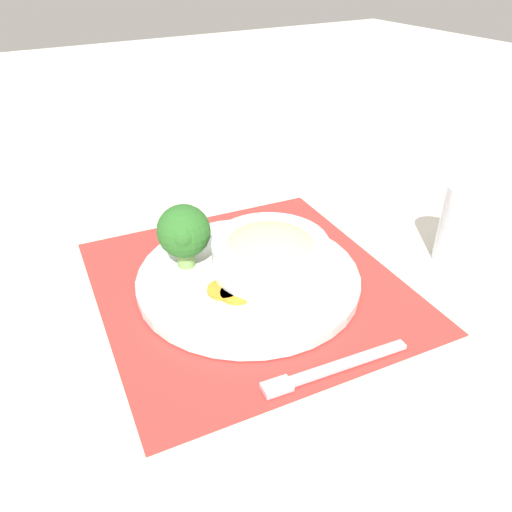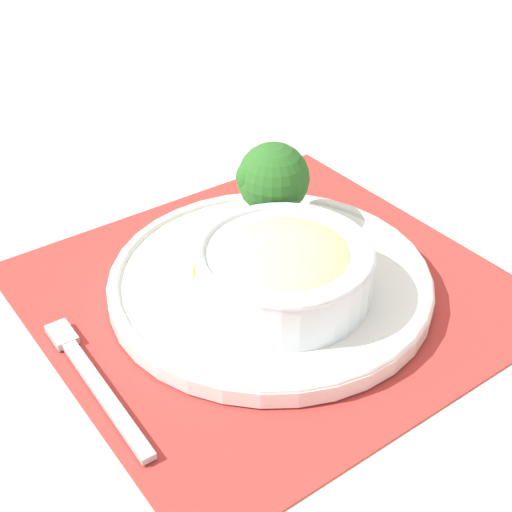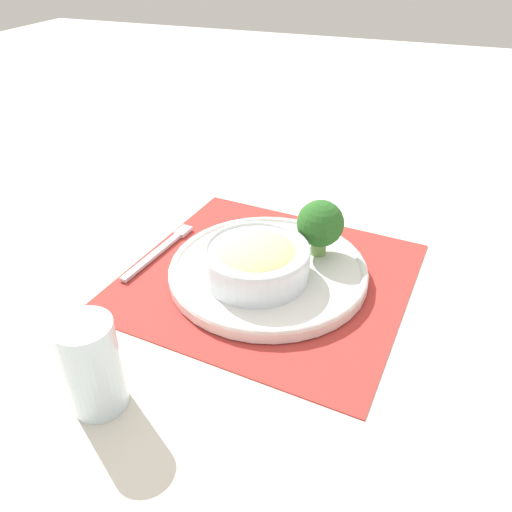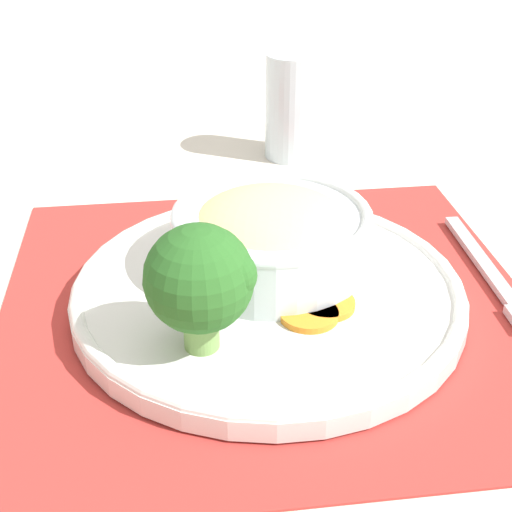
{
  "view_description": "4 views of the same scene",
  "coord_description": "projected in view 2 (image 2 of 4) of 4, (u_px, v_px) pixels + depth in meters",
  "views": [
    {
      "loc": [
        -0.5,
        0.28,
        0.41
      ],
      "look_at": [
        -0.0,
        -0.01,
        0.05
      ],
      "focal_mm": 35.0,
      "sensor_mm": 36.0,
      "label": 1
    },
    {
      "loc": [
        -0.37,
        -0.4,
        0.43
      ],
      "look_at": [
        -0.0,
        0.02,
        0.04
      ],
      "focal_mm": 50.0,
      "sensor_mm": 36.0,
      "label": 2
    },
    {
      "loc": [
        0.2,
        -0.6,
        0.47
      ],
      "look_at": [
        -0.01,
        -0.02,
        0.05
      ],
      "focal_mm": 35.0,
      "sensor_mm": 36.0,
      "label": 3
    },
    {
      "loc": [
        0.11,
        0.46,
        0.33
      ],
      "look_at": [
        0.01,
        -0.02,
        0.04
      ],
      "focal_mm": 50.0,
      "sensor_mm": 36.0,
      "label": 4
    }
  ],
  "objects": [
    {
      "name": "carrot_slice_near",
      "position": [
        222.0,
        259.0,
        0.7
      ],
      "size": [
        0.04,
        0.04,
        0.01
      ],
      "color": "orange",
      "rests_on": "plate"
    },
    {
      "name": "placemat",
      "position": [
        270.0,
        291.0,
        0.69
      ],
      "size": [
        0.46,
        0.44,
        0.0
      ],
      "color": "#B2332D",
      "rests_on": "ground_plane"
    },
    {
      "name": "plate",
      "position": [
        270.0,
        280.0,
        0.68
      ],
      "size": [
        0.31,
        0.31,
        0.02
      ],
      "color": "white",
      "rests_on": "placemat"
    },
    {
      "name": "bowl",
      "position": [
        284.0,
        267.0,
        0.64
      ],
      "size": [
        0.16,
        0.16,
        0.06
      ],
      "color": "silver",
      "rests_on": "plate"
    },
    {
      "name": "fork",
      "position": [
        88.0,
        372.0,
        0.59
      ],
      "size": [
        0.04,
        0.18,
        0.01
      ],
      "rotation": [
        0.0,
        0.0,
        -0.12
      ],
      "color": "#B7B7BC",
      "rests_on": "placemat"
    },
    {
      "name": "carrot_slice_middle",
      "position": [
        216.0,
        271.0,
        0.68
      ],
      "size": [
        0.04,
        0.04,
        0.01
      ],
      "color": "orange",
      "rests_on": "plate"
    },
    {
      "name": "ground_plane",
      "position": [
        270.0,
        292.0,
        0.69
      ],
      "size": [
        4.0,
        4.0,
        0.0
      ],
      "primitive_type": "plane",
      "color": "beige"
    },
    {
      "name": "broccoli_floret",
      "position": [
        273.0,
        179.0,
        0.72
      ],
      "size": [
        0.07,
        0.07,
        0.09
      ],
      "color": "#759E51",
      "rests_on": "plate"
    }
  ]
}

